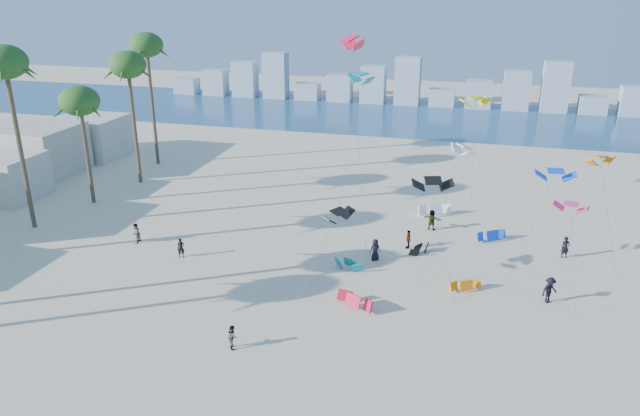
# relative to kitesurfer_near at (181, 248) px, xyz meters

# --- Properties ---
(ground) EXTENTS (220.00, 220.00, 0.00)m
(ground) POSITION_rel_kitesurfer_near_xyz_m (7.99, -13.73, -0.81)
(ground) COLOR beige
(ground) RESTS_ON ground
(ocean) EXTENTS (220.00, 220.00, 0.00)m
(ocean) POSITION_rel_kitesurfer_near_xyz_m (7.99, 58.27, -0.80)
(ocean) COLOR navy
(ocean) RESTS_ON ground
(kitesurfer_near) EXTENTS (0.70, 0.61, 1.61)m
(kitesurfer_near) POSITION_rel_kitesurfer_near_xyz_m (0.00, 0.00, 0.00)
(kitesurfer_near) COLOR black
(kitesurfer_near) RESTS_ON ground
(kitesurfer_mid) EXTENTS (0.89, 0.93, 1.52)m
(kitesurfer_mid) POSITION_rel_kitesurfer_near_xyz_m (9.00, -10.74, -0.05)
(kitesurfer_mid) COLOR gray
(kitesurfer_mid) RESTS_ON ground
(kitesurfers_far) EXTENTS (35.61, 12.14, 1.92)m
(kitesurfers_far) POSITION_rel_kitesurfer_near_xyz_m (17.93, 5.00, 0.11)
(kitesurfers_far) COLOR black
(kitesurfers_far) RESTS_ON ground
(grounded_kites) EXTENTS (13.61, 21.10, 1.07)m
(grounded_kites) POSITION_rel_kitesurfer_near_xyz_m (18.89, 5.72, -0.35)
(grounded_kites) COLOR #0B848C
(grounded_kites) RESTS_ON ground
(flying_kites) EXTENTS (23.26, 21.41, 17.46)m
(flying_kites) POSITION_rel_kitesurfer_near_xyz_m (18.88, 6.91, 9.92)
(flying_kites) COLOR black
(flying_kites) RESTS_ON ground
(palm_row) EXTENTS (8.75, 44.80, 16.10)m
(palm_row) POSITION_rel_kitesurfer_near_xyz_m (-14.64, 2.46, 11.10)
(palm_row) COLOR brown
(palm_row) RESTS_ON ground
(distant_skyline) EXTENTS (85.00, 3.00, 8.40)m
(distant_skyline) POSITION_rel_kitesurfer_near_xyz_m (6.80, 68.27, 2.28)
(distant_skyline) COLOR #9EADBF
(distant_skyline) RESTS_ON ground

